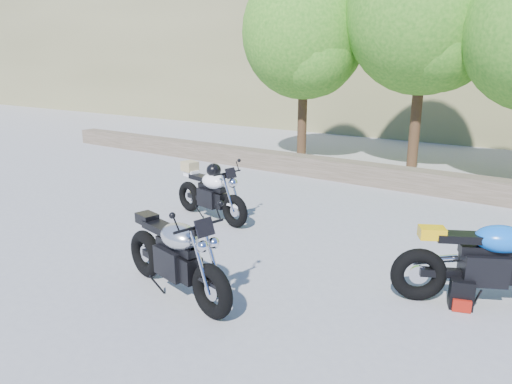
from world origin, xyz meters
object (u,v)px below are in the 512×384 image
silver_bike (176,257)px  blue_bike (487,263)px  white_bike (210,191)px  backpack (461,295)px

silver_bike → blue_bike: bearing=43.9°
white_bike → backpack: bearing=0.0°
backpack → blue_bike: bearing=34.9°
white_bike → backpack: 4.72m
white_bike → blue_bike: 4.86m
blue_bike → backpack: 0.49m
silver_bike → white_bike: 3.04m
blue_bike → white_bike: bearing=145.0°
blue_bike → backpack: size_ratio=5.55×
silver_bike → backpack: bearing=41.8°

